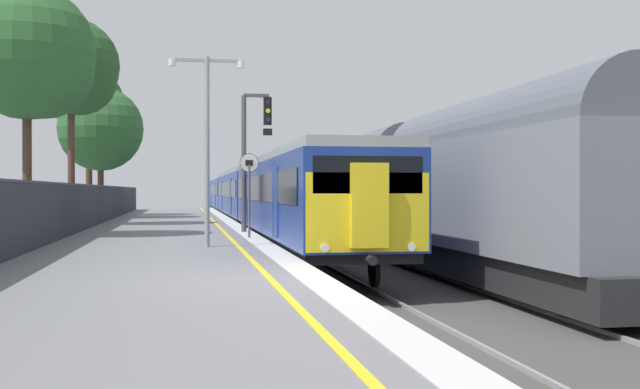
# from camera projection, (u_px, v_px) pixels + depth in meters

# --- Properties ---
(ground) EXTENTS (17.40, 110.00, 1.21)m
(ground) POSITION_uv_depth(u_px,v_px,m) (445.00, 313.00, 13.25)
(ground) COLOR slate
(commuter_train_at_platform) EXTENTS (2.83, 60.86, 3.81)m
(commuter_train_at_platform) POSITION_uv_depth(u_px,v_px,m) (249.00, 194.00, 46.18)
(commuter_train_at_platform) COLOR navy
(commuter_train_at_platform) RESTS_ON ground
(freight_train_adjacent_track) EXTENTS (2.60, 57.09, 4.87)m
(freight_train_adjacent_track) POSITION_uv_depth(u_px,v_px,m) (334.00, 187.00, 40.98)
(freight_train_adjacent_track) COLOR #232326
(freight_train_adjacent_track) RESTS_ON ground
(signal_gantry) EXTENTS (1.10, 0.24, 4.95)m
(signal_gantry) POSITION_uv_depth(u_px,v_px,m) (252.00, 146.00, 27.69)
(signal_gantry) COLOR #47474C
(signal_gantry) RESTS_ON ground
(speed_limit_sign) EXTENTS (0.59, 0.08, 2.65)m
(speed_limit_sign) POSITION_uv_depth(u_px,v_px,m) (249.00, 184.00, 24.25)
(speed_limit_sign) COLOR #59595B
(speed_limit_sign) RESTS_ON ground
(platform_lamp_mid) EXTENTS (2.00, 0.20, 5.02)m
(platform_lamp_mid) POSITION_uv_depth(u_px,v_px,m) (207.00, 133.00, 20.44)
(platform_lamp_mid) COLOR #93999E
(platform_lamp_mid) RESTS_ON ground
(background_tree_left) EXTENTS (4.08, 4.08, 8.88)m
(background_tree_left) POSITION_uv_depth(u_px,v_px,m) (74.00, 70.00, 33.10)
(background_tree_left) COLOR #473323
(background_tree_left) RESTS_ON ground
(background_tree_centre) EXTENTS (4.14, 4.14, 8.75)m
(background_tree_centre) POSITION_uv_depth(u_px,v_px,m) (88.00, 106.00, 46.04)
(background_tree_centre) COLOR #473323
(background_tree_centre) RESTS_ON ground
(background_tree_right) EXTENTS (4.56, 4.56, 7.11)m
(background_tree_right) POSITION_uv_depth(u_px,v_px,m) (99.00, 131.00, 41.76)
(background_tree_right) COLOR #473323
(background_tree_right) RESTS_ON ground
(background_tree_back) EXTENTS (4.34, 4.34, 8.09)m
(background_tree_back) POSITION_uv_depth(u_px,v_px,m) (32.00, 57.00, 24.75)
(background_tree_back) COLOR #473323
(background_tree_back) RESTS_ON ground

